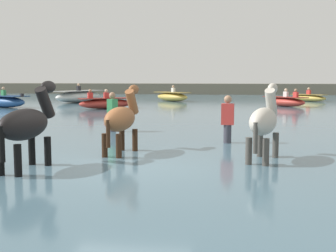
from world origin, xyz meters
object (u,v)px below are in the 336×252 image
at_px(boat_far_offshore, 106,103).
at_px(person_onlooker_right, 228,125).
at_px(boat_mid_channel, 4,101).
at_px(boat_distant_west, 309,98).
at_px(horse_lead_chestnut, 121,121).
at_px(person_wading_mid, 113,117).
at_px(boat_near_port, 285,101).
at_px(boat_far_inshore, 172,97).
at_px(horse_trailing_black, 27,127).
at_px(horse_flank_pinto, 264,123).
at_px(boat_distant_east, 79,96).

distance_m(boat_far_offshore, person_onlooker_right, 13.52).
relative_size(boat_mid_channel, boat_distant_west, 1.43).
relative_size(horse_lead_chestnut, person_onlooker_right, 1.17).
distance_m(horse_lead_chestnut, person_wading_mid, 4.07).
xyz_separation_m(boat_near_port, person_onlooker_right, (-3.10, -15.16, 0.17)).
xyz_separation_m(boat_distant_west, person_onlooker_right, (-5.39, -21.14, 0.21)).
xyz_separation_m(horse_lead_chestnut, person_wading_mid, (-1.27, 3.85, -0.26)).
bearing_deg(boat_distant_west, horse_lead_chestnut, -108.41).
distance_m(horse_lead_chestnut, boat_far_inshore, 21.92).
bearing_deg(person_onlooker_right, boat_far_offshore, 119.58).
relative_size(horse_trailing_black, boat_far_inshore, 0.67).
height_order(horse_trailing_black, horse_flank_pinto, horse_trailing_black).
height_order(horse_lead_chestnut, boat_distant_west, horse_lead_chestnut).
distance_m(boat_distant_west, person_onlooker_right, 21.82).
xyz_separation_m(horse_lead_chestnut, boat_near_port, (5.39, 17.10, -0.43)).
height_order(horse_flank_pinto, boat_distant_east, horse_flank_pinto).
bearing_deg(horse_flank_pinto, boat_distant_east, 119.01).
bearing_deg(boat_distant_east, horse_trailing_black, -72.69).
bearing_deg(boat_near_port, horse_flank_pinto, -97.62).
relative_size(boat_distant_west, person_wading_mid, 1.54).
bearing_deg(horse_trailing_black, boat_distant_west, 70.31).
distance_m(boat_far_offshore, boat_distant_east, 6.71).
xyz_separation_m(horse_lead_chestnut, person_onlooker_right, (2.29, 1.94, -0.26)).
height_order(boat_far_inshore, boat_mid_channel, boat_mid_channel).
bearing_deg(boat_distant_east, horse_lead_chestnut, -67.79).
xyz_separation_m(horse_trailing_black, boat_far_offshore, (-3.11, 15.64, -0.49)).
distance_m(horse_flank_pinto, person_onlooker_right, 2.46).
distance_m(horse_lead_chestnut, boat_distant_east, 20.95).
height_order(horse_trailing_black, boat_distant_east, horse_trailing_black).
distance_m(horse_flank_pinto, boat_mid_channel, 19.70).
bearing_deg(boat_near_port, person_onlooker_right, -101.56).
bearing_deg(boat_far_offshore, boat_near_port, 19.21).
bearing_deg(boat_far_offshore, person_wading_mid, -72.46).
height_order(horse_trailing_black, boat_mid_channel, horse_trailing_black).
height_order(horse_lead_chestnut, boat_distant_east, horse_lead_chestnut).
relative_size(person_onlooker_right, person_wading_mid, 1.00).
bearing_deg(boat_distant_west, boat_near_port, -110.97).
bearing_deg(horse_trailing_black, boat_far_inshore, 91.50).
xyz_separation_m(boat_mid_channel, boat_distant_west, (18.07, 9.07, -0.08)).
bearing_deg(horse_lead_chestnut, boat_distant_east, 112.21).
bearing_deg(person_wading_mid, person_onlooker_right, -28.25).
relative_size(boat_mid_channel, boat_near_port, 1.34).
xyz_separation_m(horse_flank_pinto, boat_distant_east, (-10.97, 19.78, -0.36)).
distance_m(boat_distant_west, person_wading_mid, 21.21).
distance_m(person_onlooker_right, person_wading_mid, 4.05).
relative_size(horse_trailing_black, boat_far_offshore, 0.68).
bearing_deg(boat_near_port, boat_far_offshore, -160.79).
xyz_separation_m(boat_near_port, person_wading_mid, (-6.66, -13.25, 0.17)).
relative_size(horse_lead_chestnut, boat_near_port, 0.72).
distance_m(horse_lead_chestnut, boat_far_offshore, 14.39).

